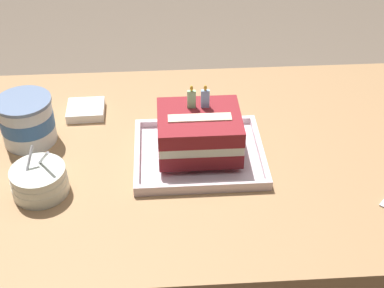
# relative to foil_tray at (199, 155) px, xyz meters

# --- Properties ---
(dining_table) EXTENTS (1.24, 0.76, 0.69)m
(dining_table) POSITION_rel_foil_tray_xyz_m (-0.03, 0.02, -0.10)
(dining_table) COLOR #9E754C
(dining_table) RESTS_ON ground_plane
(foil_tray) EXTENTS (0.29, 0.25, 0.02)m
(foil_tray) POSITION_rel_foil_tray_xyz_m (0.00, 0.00, 0.00)
(foil_tray) COLOR silver
(foil_tray) RESTS_ON dining_table
(birthday_cake) EXTENTS (0.18, 0.15, 0.15)m
(birthday_cake) POSITION_rel_foil_tray_xyz_m (0.00, 0.00, 0.06)
(birthday_cake) COLOR maroon
(birthday_cake) RESTS_ON foil_tray
(bowl_stack) EXTENTS (0.12, 0.12, 0.11)m
(bowl_stack) POSITION_rel_foil_tray_xyz_m (-0.34, -0.09, 0.02)
(bowl_stack) COLOR silver
(bowl_stack) RESTS_ON dining_table
(ice_cream_tub) EXTENTS (0.13, 0.13, 0.11)m
(ice_cream_tub) POSITION_rel_foil_tray_xyz_m (-0.39, 0.09, 0.05)
(ice_cream_tub) COLOR white
(ice_cream_tub) RESTS_ON dining_table
(napkin_pile) EXTENTS (0.09, 0.09, 0.02)m
(napkin_pile) POSITION_rel_foil_tray_xyz_m (-0.27, 0.20, 0.00)
(napkin_pile) COLOR white
(napkin_pile) RESTS_ON dining_table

